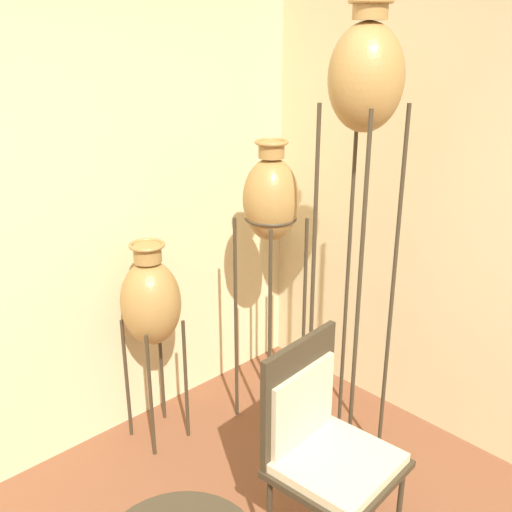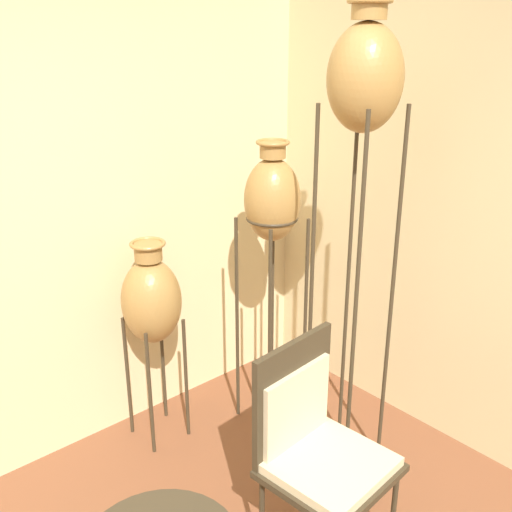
{
  "view_description": "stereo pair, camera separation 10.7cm",
  "coord_description": "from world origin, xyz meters",
  "px_view_note": "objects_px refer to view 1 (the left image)",
  "views": [
    {
      "loc": [
        -0.8,
        -0.7,
        2.19
      ],
      "look_at": [
        1.17,
        1.36,
        1.1
      ],
      "focal_mm": 42.0,
      "sensor_mm": 36.0,
      "label": 1
    },
    {
      "loc": [
        -0.73,
        -0.78,
        2.19
      ],
      "look_at": [
        1.17,
        1.36,
        1.1
      ],
      "focal_mm": 42.0,
      "sensor_mm": 36.0,
      "label": 2
    }
  ],
  "objects_px": {
    "vase_stand_tall": "(365,89)",
    "chair": "(322,440)",
    "vase_stand_medium": "(271,204)",
    "vase_stand_short": "(151,303)"
  },
  "relations": [
    {
      "from": "vase_stand_short",
      "to": "vase_stand_tall",
      "type": "bearing_deg",
      "value": -52.86
    },
    {
      "from": "vase_stand_medium",
      "to": "chair",
      "type": "xyz_separation_m",
      "value": [
        -0.53,
        -0.84,
        -0.75
      ]
    },
    {
      "from": "vase_stand_tall",
      "to": "chair",
      "type": "xyz_separation_m",
      "value": [
        -0.57,
        -0.31,
        -1.37
      ]
    },
    {
      "from": "vase_stand_tall",
      "to": "chair",
      "type": "bearing_deg",
      "value": -151.39
    },
    {
      "from": "vase_stand_tall",
      "to": "vase_stand_short",
      "type": "bearing_deg",
      "value": 127.14
    },
    {
      "from": "vase_stand_tall",
      "to": "vase_stand_short",
      "type": "height_order",
      "value": "vase_stand_tall"
    },
    {
      "from": "vase_stand_tall",
      "to": "chair",
      "type": "distance_m",
      "value": 1.52
    },
    {
      "from": "vase_stand_tall",
      "to": "vase_stand_medium",
      "type": "height_order",
      "value": "vase_stand_tall"
    },
    {
      "from": "chair",
      "to": "vase_stand_short",
      "type": "bearing_deg",
      "value": 88.29
    },
    {
      "from": "vase_stand_medium",
      "to": "vase_stand_short",
      "type": "relative_size",
      "value": 1.41
    }
  ]
}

